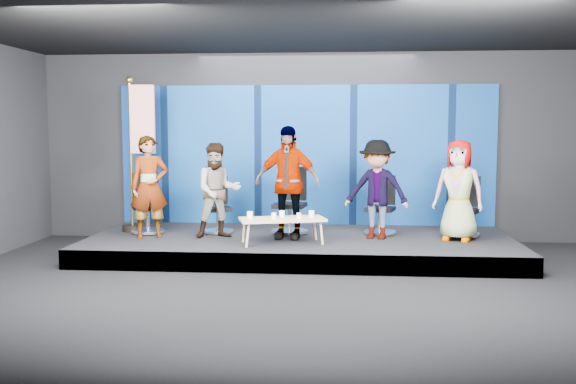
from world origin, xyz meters
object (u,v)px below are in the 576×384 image
at_px(chair_e, 464,216).
at_px(chair_c, 290,212).
at_px(panelist_e, 459,190).
at_px(panelist_d, 377,189).
at_px(mug_a, 250,215).
at_px(mug_e, 312,214).
at_px(chair_a, 147,213).
at_px(panelist_c, 287,182).
at_px(panelist_a, 149,187).
at_px(mug_d, 299,216).
at_px(coffee_table, 282,220).
at_px(mug_c, 282,214).
at_px(chair_d, 381,215).
at_px(mug_b, 274,216).
at_px(flag_stand, 138,150).
at_px(panelist_b, 218,191).
at_px(chair_b, 218,214).

bearing_deg(chair_e, chair_c, -156.67).
height_order(chair_e, panelist_e, panelist_e).
height_order(panelist_d, mug_a, panelist_d).
xyz_separation_m(panelist_d, panelist_e, (1.30, -0.08, 0.00)).
distance_m(chair_c, mug_e, 0.95).
distance_m(chair_a, panelist_c, 2.55).
height_order(panelist_a, chair_e, panelist_a).
distance_m(chair_a, mug_d, 2.82).
relative_size(coffee_table, mug_c, 13.49).
bearing_deg(coffee_table, chair_d, 34.56).
height_order(coffee_table, mug_a, mug_a).
xyz_separation_m(chair_d, mug_c, (-1.61, -1.01, 0.13)).
xyz_separation_m(chair_a, coffee_table, (2.42, -0.84, 0.03)).
height_order(panelist_d, mug_b, panelist_d).
bearing_deg(chair_d, flag_stand, -162.09).
relative_size(panelist_b, chair_d, 1.57).
relative_size(panelist_a, panelist_d, 1.04).
distance_m(chair_a, chair_b, 1.22).
bearing_deg(mug_a, flag_stand, 153.17).
xyz_separation_m(chair_c, mug_d, (0.22, -1.04, 0.07)).
bearing_deg(mug_c, panelist_e, 8.79).
relative_size(mug_a, flag_stand, 0.04).
height_order(panelist_c, mug_c, panelist_c).
height_order(chair_d, mug_c, chair_d).
xyz_separation_m(chair_e, mug_a, (-3.48, -1.05, 0.13)).
height_order(chair_a, panelist_c, panelist_c).
relative_size(chair_b, mug_b, 10.46).
height_order(chair_c, panelist_e, panelist_e).
xyz_separation_m(panelist_b, chair_c, (1.15, 0.54, -0.41)).
distance_m(panelist_a, mug_a, 1.83).
height_order(coffee_table, mug_e, mug_e).
distance_m(chair_e, mug_a, 3.64).
bearing_deg(chair_d, chair_b, -160.79).
height_order(mug_b, mug_c, mug_c).
xyz_separation_m(panelist_d, mug_c, (-1.51, -0.52, -0.35)).
bearing_deg(mug_b, flag_stand, 156.43).
relative_size(chair_e, mug_a, 9.33).
distance_m(chair_d, mug_e, 1.49).
distance_m(chair_d, panelist_d, 0.69).
bearing_deg(mug_c, chair_a, 162.57).
xyz_separation_m(chair_b, chair_c, (1.26, 0.05, 0.06)).
bearing_deg(panelist_b, flag_stand, 142.40).
bearing_deg(panelist_e, flag_stand, -161.15).
distance_m(chair_c, flag_stand, 2.85).
xyz_separation_m(mug_b, mug_e, (0.57, 0.24, 0.01)).
xyz_separation_m(chair_b, panelist_c, (1.25, -0.46, 0.60)).
bearing_deg(chair_b, chair_d, -15.75).
bearing_deg(chair_c, panelist_b, -145.76).
relative_size(mug_c, mug_d, 1.20).
xyz_separation_m(coffee_table, mug_d, (0.26, -0.03, 0.08)).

